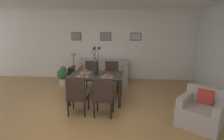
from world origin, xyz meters
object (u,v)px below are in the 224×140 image
object	(u,v)px
dining_chair_near_left	(77,94)
bowl_near_right	(86,71)
dining_chair_near_right	(92,74)
framed_picture_left	(76,36)
table_lamp	(73,57)
sofa	(103,74)
dining_chair_far_right	(112,75)
bowl_far_left	(107,75)
potted_plant	(62,75)
armchair	(202,111)
framed_picture_center	(106,37)
bowl_near_left	(83,75)
side_table	(74,74)
framed_picture_right	(136,37)
dining_chair_far_left	(103,95)
dining_table	(96,78)
centerpiece_vase	(96,64)

from	to	relation	value
dining_chair_near_left	bowl_near_right	distance (m)	1.09
dining_chair_near_right	framed_picture_left	distance (m)	1.96
framed_picture_left	table_lamp	bearing A→B (deg)	-90.73
sofa	dining_chair_far_right	bearing A→B (deg)	-66.97
dining_chair_near_left	sofa	xyz separation A→B (m)	(0.25, 2.64, -0.23)
bowl_far_left	potted_plant	size ratio (longest dim) A/B	0.25
dining_chair_near_left	armchair	world-z (taller)	dining_chair_near_left
dining_chair_near_right	table_lamp	xyz separation A→B (m)	(-0.83, 0.90, 0.38)
framed_picture_left	bowl_far_left	bearing A→B (deg)	-59.96
dining_chair_near_left	framed_picture_center	distance (m)	3.33
dining_chair_near_left	bowl_near_left	distance (m)	0.70
table_lamp	framed_picture_left	world-z (taller)	framed_picture_left
table_lamp	framed_picture_left	bearing A→B (deg)	89.27
dining_chair_far_right	dining_chair_near_right	bearing A→B (deg)	-179.65
side_table	framed_picture_right	distance (m)	2.67
dining_chair_near_right	bowl_far_left	world-z (taller)	dining_chair_near_right
dining_chair_near_right	potted_plant	distance (m)	1.18
dining_chair_far_left	table_lamp	bearing A→B (deg)	118.10
framed_picture_right	framed_picture_left	bearing A→B (deg)	180.00
side_table	bowl_far_left	bearing A→B (deg)	-54.13
sofa	dining_chair_near_left	bearing A→B (deg)	-95.46
framed_picture_left	dining_chair_near_left	bearing A→B (deg)	-75.28
dining_chair_far_right	armchair	bearing A→B (deg)	-44.15
bowl_near_left	framed_picture_left	bearing A→B (deg)	107.97
framed_picture_right	potted_plant	distance (m)	2.97
dining_chair_near_left	dining_chair_near_right	xyz separation A→B (m)	(0.00, 1.73, 0.00)
dining_chair_far_right	armchair	distance (m)	2.82
dining_chair_near_right	framed_picture_right	size ratio (longest dim) A/B	2.32
side_table	potted_plant	distance (m)	0.56
dining_chair_near_right	framed_picture_center	xyz separation A→B (m)	(0.30, 1.39, 1.11)
dining_table	dining_chair_far_right	bearing A→B (deg)	69.18
table_lamp	potted_plant	size ratio (longest dim) A/B	0.76
dining_table	side_table	size ratio (longest dim) A/B	2.69
bowl_far_left	framed_picture_center	bearing A→B (deg)	97.23
dining_chair_near_right	dining_table	bearing A→B (deg)	-71.45
bowl_near_right	table_lamp	world-z (taller)	table_lamp
dining_table	table_lamp	bearing A→B (deg)	122.21
centerpiece_vase	framed_picture_right	xyz separation A→B (m)	(1.12, 2.27, 0.60)
armchair	framed_picture_left	bearing A→B (deg)	136.08
table_lamp	framed_picture_right	size ratio (longest dim) A/B	1.29
table_lamp	dining_chair_far_right	bearing A→B (deg)	-31.54
dining_chair_far_right	dining_chair_far_left	bearing A→B (deg)	-91.30
dining_table	potted_plant	xyz separation A→B (m)	(-1.39, 1.31, -0.28)
dining_chair_near_left	table_lamp	xyz separation A→B (m)	(-0.83, 2.63, 0.38)
framed_picture_right	framed_picture_center	bearing A→B (deg)	-180.00
dining_chair_near_right	framed_picture_left	world-z (taller)	framed_picture_left
dining_table	potted_plant	distance (m)	1.93
centerpiece_vase	potted_plant	bearing A→B (deg)	136.85
centerpiece_vase	sofa	bearing A→B (deg)	91.53
bowl_near_right	framed_picture_right	xyz separation A→B (m)	(1.43, 2.07, 0.84)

